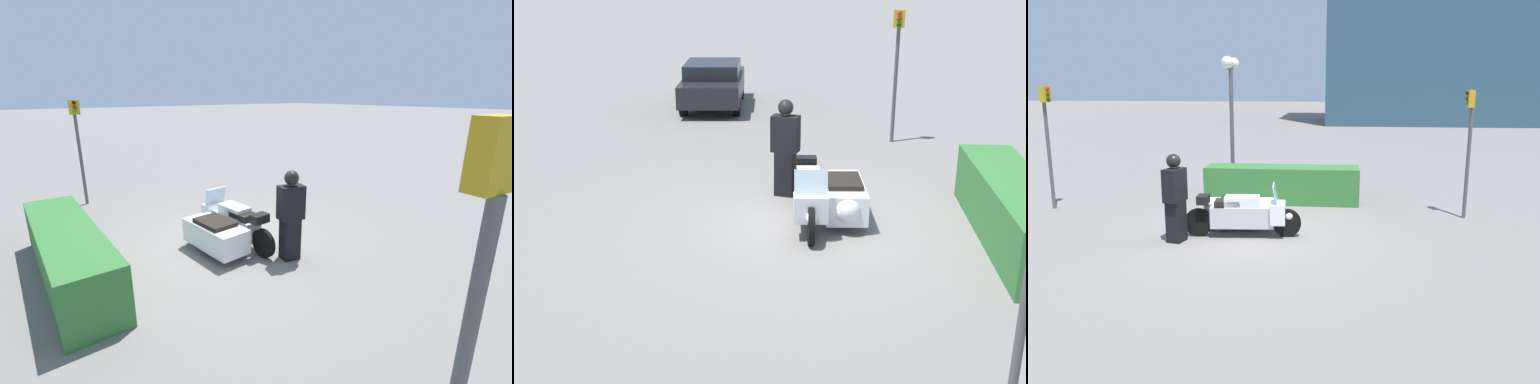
# 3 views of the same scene
# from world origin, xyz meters

# --- Properties ---
(ground_plane) EXTENTS (160.00, 160.00, 0.00)m
(ground_plane) POSITION_xyz_m (0.00, 0.00, 0.00)
(ground_plane) COLOR slate
(police_motorcycle) EXTENTS (2.51, 1.25, 1.14)m
(police_motorcycle) POSITION_xyz_m (-0.08, 0.26, 0.45)
(police_motorcycle) COLOR black
(police_motorcycle) RESTS_ON ground
(officer_rider) EXTENTS (0.41, 0.56, 1.84)m
(officer_rider) POSITION_xyz_m (-1.38, -0.56, 0.97)
(officer_rider) COLOR black
(officer_rider) RESTS_ON ground
(hedge_bush_curbside) EXTENTS (4.18, 0.94, 1.00)m
(hedge_bush_curbside) POSITION_xyz_m (0.45, 3.14, 0.50)
(hedge_bush_curbside) COLOR #337033
(hedge_bush_curbside) RESTS_ON ground
(traffic_light_far) EXTENTS (0.22, 0.28, 3.16)m
(traffic_light_far) POSITION_xyz_m (-5.42, 1.83, 2.09)
(traffic_light_far) COLOR #4C4C4C
(traffic_light_far) RESTS_ON ground
(parked_car_background) EXTENTS (4.13, 2.06, 1.36)m
(parked_car_background) POSITION_xyz_m (-9.15, -3.23, 0.73)
(parked_car_background) COLOR black
(parked_car_background) RESTS_ON ground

